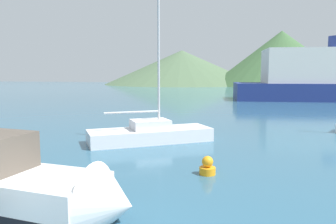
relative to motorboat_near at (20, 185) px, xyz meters
The scene contains 6 objects.
motorboat_near is the anchor object (origin of this frame).
sailboat_inner 8.73m from the motorboat_near, 86.12° to the left, with size 6.23×5.29×7.31m.
ferry_distant 43.28m from the motorboat_near, 69.69° to the left, with size 26.20×11.25×8.32m.
buoy_marker 5.93m from the motorboat_near, 43.60° to the left, with size 0.56×0.56×0.65m.
hill_west 102.01m from the motorboat_near, 101.30° to the left, with size 50.90×50.90×11.20m.
hill_central 97.46m from the motorboat_near, 83.45° to the left, with size 41.76×41.76×16.06m.
Camera 1 is at (4.84, -4.62, 3.46)m, focal length 35.00 mm.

